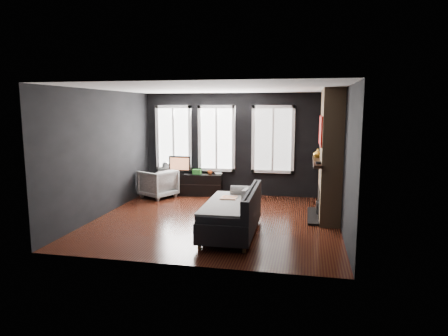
% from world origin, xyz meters
% --- Properties ---
extents(floor, '(5.00, 5.00, 0.00)m').
position_xyz_m(floor, '(0.00, 0.00, 0.00)').
color(floor, black).
rests_on(floor, ground).
extents(ceiling, '(5.00, 5.00, 0.00)m').
position_xyz_m(ceiling, '(0.00, 0.00, 2.70)').
color(ceiling, white).
rests_on(ceiling, ground).
extents(wall_back, '(5.00, 0.02, 2.70)m').
position_xyz_m(wall_back, '(0.00, 2.50, 1.35)').
color(wall_back, black).
rests_on(wall_back, ground).
extents(wall_left, '(0.02, 5.00, 2.70)m').
position_xyz_m(wall_left, '(-2.50, 0.00, 1.35)').
color(wall_left, black).
rests_on(wall_left, ground).
extents(wall_right, '(0.02, 5.00, 2.70)m').
position_xyz_m(wall_right, '(2.50, 0.00, 1.35)').
color(wall_right, black).
rests_on(wall_right, ground).
extents(windows, '(4.00, 0.16, 1.76)m').
position_xyz_m(windows, '(-0.45, 2.46, 2.38)').
color(windows, white).
rests_on(windows, wall_back).
extents(fireplace, '(0.70, 1.62, 2.70)m').
position_xyz_m(fireplace, '(2.30, 0.60, 1.35)').
color(fireplace, '#93724C').
rests_on(fireplace, floor).
extents(sofa, '(1.04, 2.04, 0.87)m').
position_xyz_m(sofa, '(0.48, -0.89, 0.43)').
color(sofa, black).
rests_on(sofa, floor).
extents(stripe_pillow, '(0.11, 0.34, 0.33)m').
position_xyz_m(stripe_pillow, '(0.70, -0.57, 0.63)').
color(stripe_pillow, gray).
rests_on(stripe_pillow, sofa).
extents(armchair, '(1.01, 1.04, 0.81)m').
position_xyz_m(armchair, '(-1.95, 1.72, 0.40)').
color(armchair, silver).
rests_on(armchair, floor).
extents(media_console, '(1.70, 0.70, 0.57)m').
position_xyz_m(media_console, '(-1.20, 2.24, 0.28)').
color(media_console, black).
rests_on(media_console, floor).
extents(monitor, '(0.60, 0.14, 0.54)m').
position_xyz_m(monitor, '(-1.49, 2.17, 0.84)').
color(monitor, black).
rests_on(monitor, media_console).
extents(desk_fan, '(0.26, 0.26, 0.31)m').
position_xyz_m(desk_fan, '(-1.89, 2.17, 0.72)').
color(desk_fan, gray).
rests_on(desk_fan, media_console).
extents(mug, '(0.15, 0.14, 0.12)m').
position_xyz_m(mug, '(-0.69, 2.26, 0.63)').
color(mug, '#E5591D').
rests_on(mug, media_console).
extents(book, '(0.17, 0.09, 0.24)m').
position_xyz_m(book, '(-0.57, 2.35, 0.69)').
color(book, tan).
rests_on(book, media_console).
extents(storage_box, '(0.23, 0.15, 0.12)m').
position_xyz_m(storage_box, '(-1.03, 2.21, 0.63)').
color(storage_box, '#2E802C').
rests_on(storage_box, media_console).
extents(mantel_vase, '(0.21, 0.22, 0.19)m').
position_xyz_m(mantel_vase, '(2.05, 1.05, 1.32)').
color(mantel_vase, gold).
rests_on(mantel_vase, fireplace).
extents(mantel_clock, '(0.16, 0.16, 0.04)m').
position_xyz_m(mantel_clock, '(2.05, 0.05, 1.25)').
color(mantel_clock, black).
rests_on(mantel_clock, fireplace).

